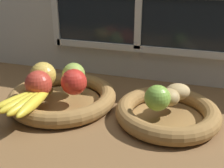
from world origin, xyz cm
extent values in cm
cube|color=brown|center=(0.00, 0.00, -1.50)|extent=(140.00, 90.00, 3.00)
cube|color=silver|center=(0.00, 30.00, 27.50)|extent=(140.00, 3.00, 55.00)
cube|color=white|center=(0.00, 27.50, 12.00)|extent=(64.00, 1.20, 2.40)
cylinder|color=olive|center=(-17.08, 0.96, 0.50)|extent=(23.12, 23.12, 1.00)
torus|color=olive|center=(-17.08, 0.96, 2.38)|extent=(32.94, 32.94, 4.75)
cylinder|color=olive|center=(14.94, 0.96, 0.50)|extent=(19.62, 19.62, 1.00)
torus|color=olive|center=(14.94, 0.96, 2.38)|extent=(28.68, 28.68, 4.75)
sphere|color=#B73828|center=(-21.15, -4.96, 8.60)|extent=(7.70, 7.70, 7.70)
sphere|color=#99B74C|center=(-15.18, 5.69, 8.33)|extent=(7.17, 7.17, 7.17)
sphere|color=red|center=(-12.14, -0.61, 8.56)|extent=(7.62, 7.62, 7.62)
sphere|color=gold|center=(-23.47, 1.48, 8.70)|extent=(7.90, 7.90, 7.90)
ellipsoid|color=yellow|center=(-22.93, -10.61, 6.25)|extent=(10.16, 16.04, 3.01)
ellipsoid|color=yellow|center=(-21.60, -11.14, 6.25)|extent=(7.69, 16.63, 3.01)
ellipsoid|color=yellow|center=(-20.19, -11.44, 6.25)|extent=(4.99, 16.71, 3.01)
ellipsoid|color=yellow|center=(-18.76, -11.49, 6.25)|extent=(3.87, 16.60, 3.01)
sphere|color=brown|center=(-19.19, -3.27, 6.25)|extent=(2.71, 2.71, 2.71)
ellipsoid|color=tan|center=(16.88, 5.24, 7.02)|extent=(9.14, 8.70, 4.54)
ellipsoid|color=tan|center=(14.94, 0.96, 7.04)|extent=(8.39, 8.40, 4.58)
sphere|color=#7AAD3D|center=(12.43, -2.81, 8.15)|extent=(6.80, 6.80, 6.80)
camera|label=1|loc=(20.69, -67.08, 39.49)|focal=44.17mm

